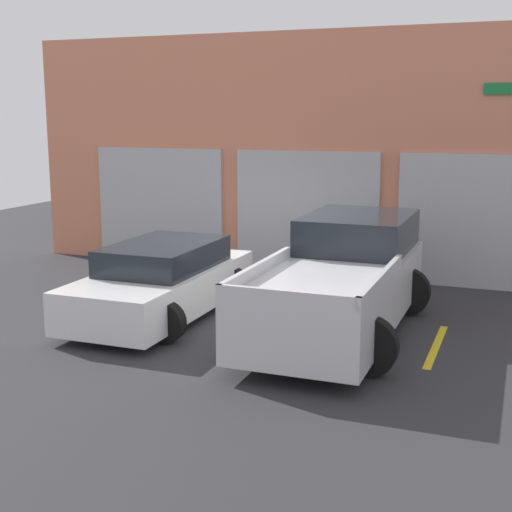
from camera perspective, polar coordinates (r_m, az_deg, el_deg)
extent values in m
plane|color=#2D2D30|center=(13.17, 1.00, -4.18)|extent=(28.00, 28.00, 0.00)
cube|color=#D17A5B|center=(15.86, 5.15, 8.06)|extent=(13.93, 0.60, 5.26)
cube|color=#ADADB2|center=(17.12, -7.72, 3.99)|extent=(3.23, 0.08, 2.73)
cube|color=#ADADB2|center=(15.71, 4.02, 3.41)|extent=(3.23, 0.08, 2.73)
cube|color=#ADADB2|center=(15.08, 17.36, 2.59)|extent=(3.23, 0.08, 2.73)
cube|color=#197238|center=(14.92, 19.52, 12.52)|extent=(0.90, 0.03, 0.22)
cube|color=silver|center=(11.48, 6.51, -2.98)|extent=(1.92, 5.22, 0.94)
cube|color=#1E2328|center=(12.69, 8.21, 1.93)|extent=(1.77, 2.35, 0.62)
cube|color=silver|center=(10.54, 0.11, -1.08)|extent=(0.08, 2.87, 0.18)
cube|color=silver|center=(10.05, 9.99, -1.87)|extent=(0.08, 2.87, 0.18)
cube|color=silver|center=(8.96, 2.46, -3.32)|extent=(1.92, 0.08, 0.18)
cylinder|color=black|center=(13.28, 4.68, -2.22)|extent=(0.84, 0.22, 0.84)
cylinder|color=black|center=(12.93, 11.95, -2.81)|extent=(0.84, 0.22, 0.84)
cylinder|color=black|center=(10.33, -0.40, -6.15)|extent=(0.84, 0.22, 0.84)
cylinder|color=black|center=(9.87, 8.92, -7.14)|extent=(0.84, 0.22, 0.84)
cube|color=white|center=(12.67, -7.53, -2.59)|extent=(1.74, 4.31, 0.69)
cube|color=#1E2328|center=(12.63, -7.36, 0.04)|extent=(1.53, 2.37, 0.45)
cylinder|color=black|center=(14.20, -7.66, -1.76)|extent=(0.66, 0.22, 0.66)
cylinder|color=black|center=(13.55, -1.98, -2.29)|extent=(0.66, 0.22, 0.66)
cylinder|color=black|center=(12.00, -13.77, -4.42)|extent=(0.66, 0.22, 0.66)
cylinder|color=black|center=(11.22, -7.31, -5.27)|extent=(0.66, 0.22, 0.66)
cube|color=gold|center=(13.60, -13.37, -3.98)|extent=(0.12, 2.20, 0.01)
cube|color=gold|center=(12.14, -0.85, -5.51)|extent=(0.12, 2.20, 0.01)
cube|color=gold|center=(11.41, 14.21, -6.99)|extent=(0.12, 2.20, 0.01)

